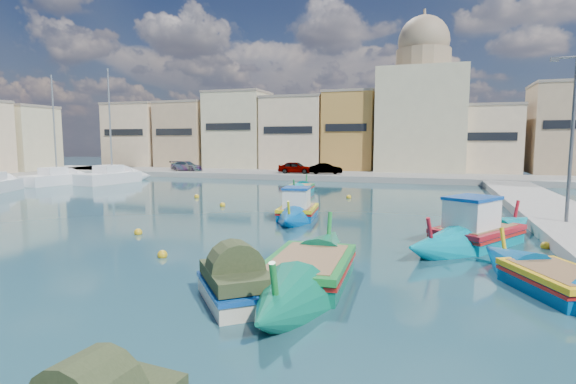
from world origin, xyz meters
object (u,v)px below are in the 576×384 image
at_px(luzzu_green, 301,189).
at_px(tender_near, 236,286).
at_px(luzzu_blue_cabin, 298,212).
at_px(yacht_midnorth, 69,179).
at_px(yacht_mid, 2,185).
at_px(luzzu_cyan_south, 560,285).
at_px(luzzu_blue_south, 309,273).
at_px(yacht_north, 124,177).
at_px(church_block, 422,106).
at_px(luzzu_turquoise_cabin, 477,236).
at_px(quay_street_lamp, 571,138).

relative_size(luzzu_green, tender_near, 2.26).
height_order(luzzu_blue_cabin, tender_near, luzzu_blue_cabin).
xyz_separation_m(yacht_midnorth, yacht_mid, (-0.48, -6.87, -0.01)).
height_order(luzzu_cyan_south, tender_near, luzzu_cyan_south).
distance_m(luzzu_blue_south, yacht_north, 37.55).
bearing_deg(luzzu_cyan_south, yacht_north, 143.54).
bearing_deg(luzzu_green, church_block, 68.54).
relative_size(church_block, luzzu_green, 2.66).
distance_m(luzzu_blue_cabin, tender_near, 12.96).
height_order(luzzu_blue_cabin, yacht_midnorth, yacht_midnorth).
bearing_deg(tender_near, yacht_midnorth, 139.61).
relative_size(church_block, luzzu_blue_south, 1.94).
bearing_deg(luzzu_turquoise_cabin, yacht_north, 149.02).
height_order(luzzu_blue_south, yacht_mid, yacht_mid).
bearing_deg(yacht_north, luzzu_turquoise_cabin, -30.98).
relative_size(yacht_north, yacht_mid, 1.09).
relative_size(luzzu_green, yacht_mid, 0.64).
bearing_deg(yacht_midnorth, quay_street_lamp, -16.85).
relative_size(luzzu_turquoise_cabin, yacht_north, 0.77).
xyz_separation_m(church_block, tender_near, (-3.23, -47.01, -7.97)).
bearing_deg(luzzu_green, tender_near, -77.51).
height_order(church_block, quay_street_lamp, church_block).
bearing_deg(quay_street_lamp, luzzu_turquoise_cabin, -135.68).
distance_m(luzzu_cyan_south, yacht_midnorth, 43.72).
bearing_deg(yacht_north, tender_near, -47.93).
distance_m(luzzu_blue_cabin, yacht_north, 28.09).
bearing_deg(yacht_midnorth, luzzu_blue_cabin, -24.32).
xyz_separation_m(church_block, yacht_north, (-28.78, -18.70, -7.93)).
height_order(luzzu_blue_south, tender_near, luzzu_blue_south).
xyz_separation_m(luzzu_green, yacht_north, (-20.06, 3.50, 0.24)).
xyz_separation_m(luzzu_turquoise_cabin, tender_near, (-6.59, -9.01, 0.06)).
bearing_deg(quay_street_lamp, yacht_mid, 172.56).
height_order(quay_street_lamp, yacht_north, yacht_north).
bearing_deg(tender_near, luzzu_green, 102.49).
bearing_deg(yacht_midnorth, luzzu_green, -0.95).
bearing_deg(yacht_north, quay_street_lamp, -22.90).
height_order(luzzu_turquoise_cabin, tender_near, luzzu_turquoise_cabin).
bearing_deg(luzzu_green, yacht_north, 170.10).
distance_m(luzzu_blue_south, tender_near, 2.56).
relative_size(luzzu_blue_cabin, luzzu_blue_south, 0.79).
distance_m(church_block, luzzu_blue_south, 45.62).
bearing_deg(luzzu_blue_south, church_block, 87.64).
distance_m(church_block, tender_near, 47.79).
relative_size(luzzu_blue_cabin, luzzu_cyan_south, 1.03).
bearing_deg(church_block, yacht_north, -146.99).
height_order(luzzu_blue_cabin, luzzu_green, luzzu_blue_cabin).
xyz_separation_m(church_block, luzzu_green, (-8.73, -22.20, -8.17)).
bearing_deg(church_block, luzzu_green, -111.46).
height_order(church_block, luzzu_green, church_block).
xyz_separation_m(luzzu_blue_cabin, tender_near, (2.13, -12.79, 0.11)).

